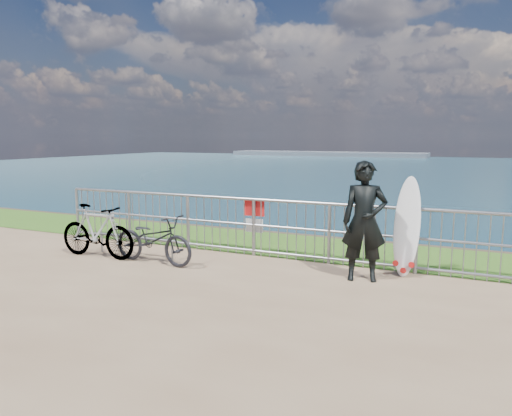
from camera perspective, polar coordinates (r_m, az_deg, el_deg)
The scene contains 8 objects.
grass_strip at distance 10.51m, azimuth 4.81°, elevation -4.37°, with size 120.00×120.00×0.00m, color #2E5B19.
seascape at distance 161.62m, azimuth 8.08°, elevation 5.95°, with size 260.00×260.00×5.00m.
railing at distance 9.39m, azimuth 2.59°, elevation -2.32°, with size 10.06×0.10×1.13m.
surfer at distance 8.09m, azimuth 12.29°, elevation -1.50°, with size 0.70×0.46×1.92m, color black.
surfboard at distance 8.59m, azimuth 16.84°, elevation -2.43°, with size 0.47×0.42×1.66m.
bicycle_near at distance 9.23m, azimuth -11.66°, elevation -3.51°, with size 0.60×1.71×0.90m, color black.
bicycle_far at distance 9.92m, azimuth -17.71°, elevation -2.54°, with size 0.48×1.70×1.02m, color black.
bike_rack at distance 9.89m, azimuth -13.60°, elevation -3.52°, with size 1.89×0.05×0.39m.
Camera 1 is at (3.53, -6.93, 2.31)m, focal length 35.00 mm.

